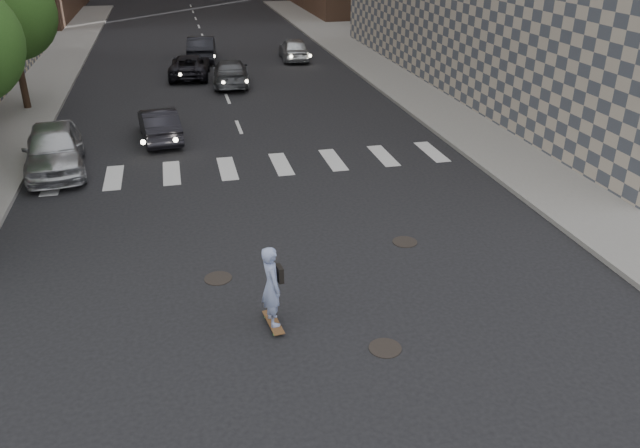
% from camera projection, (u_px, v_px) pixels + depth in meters
% --- Properties ---
extents(ground, '(160.00, 160.00, 0.00)m').
position_uv_depth(ground, '(305.00, 294.00, 15.14)').
color(ground, black).
rests_on(ground, ground).
extents(sidewalk_right, '(13.00, 80.00, 0.15)m').
position_uv_depth(sidewalk_right, '(480.00, 78.00, 35.60)').
color(sidewalk_right, gray).
rests_on(sidewalk_right, ground).
extents(tree_c, '(4.20, 4.20, 6.60)m').
position_uv_depth(tree_c, '(9.00, 8.00, 27.91)').
color(tree_c, '#382619').
rests_on(tree_c, sidewalk_left).
extents(manhole_a, '(0.70, 0.70, 0.02)m').
position_uv_depth(manhole_a, '(385.00, 348.00, 13.19)').
color(manhole_a, black).
rests_on(manhole_a, ground).
extents(manhole_b, '(0.70, 0.70, 0.02)m').
position_uv_depth(manhole_b, '(218.00, 278.00, 15.77)').
color(manhole_b, black).
rests_on(manhole_b, ground).
extents(manhole_c, '(0.70, 0.70, 0.02)m').
position_uv_depth(manhole_c, '(405.00, 242.00, 17.56)').
color(manhole_c, black).
rests_on(manhole_c, ground).
extents(skateboarder, '(0.53, 1.02, 1.99)m').
position_uv_depth(skateboarder, '(272.00, 286.00, 13.49)').
color(skateboarder, brown).
rests_on(skateboarder, ground).
extents(silver_sedan, '(2.56, 5.13, 1.68)m').
position_uv_depth(silver_sedan, '(54.00, 149.00, 22.25)').
color(silver_sedan, '#B5B7BC').
rests_on(silver_sedan, ground).
extents(traffic_car_a, '(1.86, 4.16, 1.33)m').
position_uv_depth(traffic_car_a, '(159.00, 124.00, 25.54)').
color(traffic_car_a, black).
rests_on(traffic_car_a, ground).
extents(traffic_car_b, '(2.35, 4.91, 1.38)m').
position_uv_depth(traffic_car_b, '(231.00, 72.00, 34.20)').
color(traffic_car_b, '#4E5155').
rests_on(traffic_car_b, ground).
extents(traffic_car_c, '(2.63, 4.86, 1.29)m').
position_uv_depth(traffic_car_c, '(190.00, 66.00, 35.93)').
color(traffic_car_c, black).
rests_on(traffic_car_c, ground).
extents(traffic_car_d, '(1.95, 4.29, 1.43)m').
position_uv_depth(traffic_car_d, '(294.00, 49.00, 40.41)').
color(traffic_car_d, silver).
rests_on(traffic_car_d, ground).
extents(traffic_car_e, '(2.11, 4.90, 1.57)m').
position_uv_depth(traffic_car_e, '(202.00, 48.00, 40.23)').
color(traffic_car_e, black).
rests_on(traffic_car_e, ground).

